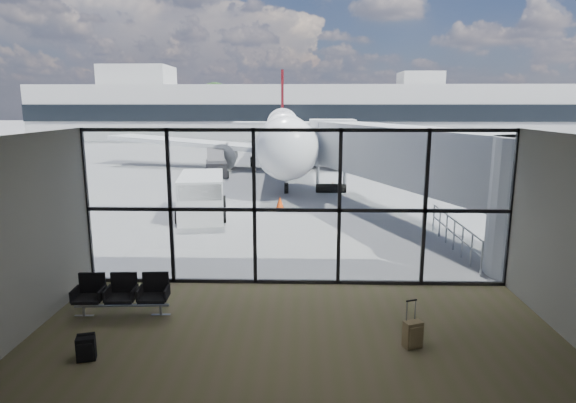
{
  "coord_description": "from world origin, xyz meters",
  "views": [
    {
      "loc": [
        0.12,
        -13.28,
        5.11
      ],
      "look_at": [
        -0.33,
        3.0,
        1.84
      ],
      "focal_mm": 30.0,
      "sensor_mm": 36.0,
      "label": 1
    }
  ],
  "objects_px": {
    "seating_row": "(123,292)",
    "backpack": "(86,349)",
    "suitcase": "(413,334)",
    "belt_loader": "(216,168)",
    "service_van": "(202,196)",
    "mobile_stairs": "(59,192)",
    "airliner": "(284,134)"
  },
  "relations": [
    {
      "from": "airliner",
      "to": "backpack",
      "type": "bearing_deg",
      "value": -97.74
    },
    {
      "from": "seating_row",
      "to": "suitcase",
      "type": "distance_m",
      "value": 6.99
    },
    {
      "from": "backpack",
      "to": "belt_loader",
      "type": "xyz_separation_m",
      "value": [
        -1.85,
        25.84,
        0.38
      ]
    },
    {
      "from": "backpack",
      "to": "airliner",
      "type": "relative_size",
      "value": 0.02
    },
    {
      "from": "backpack",
      "to": "airliner",
      "type": "height_order",
      "value": "airliner"
    },
    {
      "from": "suitcase",
      "to": "belt_loader",
      "type": "height_order",
      "value": "belt_loader"
    },
    {
      "from": "mobile_stairs",
      "to": "airliner",
      "type": "bearing_deg",
      "value": 34.98
    },
    {
      "from": "service_van",
      "to": "airliner",
      "type": "bearing_deg",
      "value": 71.8
    },
    {
      "from": "backpack",
      "to": "suitcase",
      "type": "distance_m",
      "value": 6.79
    },
    {
      "from": "mobile_stairs",
      "to": "service_van",
      "type": "bearing_deg",
      "value": -41.2
    },
    {
      "from": "airliner",
      "to": "belt_loader",
      "type": "xyz_separation_m",
      "value": [
        -4.7,
        -6.53,
        -2.1
      ]
    },
    {
      "from": "belt_loader",
      "to": "mobile_stairs",
      "type": "height_order",
      "value": "mobile_stairs"
    },
    {
      "from": "airliner",
      "to": "service_van",
      "type": "height_order",
      "value": "airliner"
    },
    {
      "from": "belt_loader",
      "to": "seating_row",
      "type": "bearing_deg",
      "value": -97.02
    },
    {
      "from": "suitcase",
      "to": "service_van",
      "type": "xyz_separation_m",
      "value": [
        -7.0,
        12.17,
        0.69
      ]
    },
    {
      "from": "seating_row",
      "to": "mobile_stairs",
      "type": "distance_m",
      "value": 16.39
    },
    {
      "from": "seating_row",
      "to": "service_van",
      "type": "relative_size",
      "value": 0.49
    },
    {
      "from": "backpack",
      "to": "service_van",
      "type": "bearing_deg",
      "value": 75.36
    },
    {
      "from": "suitcase",
      "to": "backpack",
      "type": "bearing_deg",
      "value": 164.33
    },
    {
      "from": "service_van",
      "to": "seating_row",
      "type": "bearing_deg",
      "value": -98.13
    },
    {
      "from": "backpack",
      "to": "service_van",
      "type": "relative_size",
      "value": 0.12
    },
    {
      "from": "seating_row",
      "to": "backpack",
      "type": "distance_m",
      "value": 2.27
    },
    {
      "from": "service_van",
      "to": "belt_loader",
      "type": "relative_size",
      "value": 1.09
    },
    {
      "from": "suitcase",
      "to": "service_van",
      "type": "height_order",
      "value": "service_van"
    },
    {
      "from": "seating_row",
      "to": "airliner",
      "type": "xyz_separation_m",
      "value": [
        2.91,
        30.12,
        2.17
      ]
    },
    {
      "from": "backpack",
      "to": "airliner",
      "type": "distance_m",
      "value": 32.59
    },
    {
      "from": "suitcase",
      "to": "seating_row",
      "type": "bearing_deg",
      "value": 145.57
    },
    {
      "from": "belt_loader",
      "to": "airliner",
      "type": "bearing_deg",
      "value": 42.89
    },
    {
      "from": "suitcase",
      "to": "belt_loader",
      "type": "relative_size",
      "value": 0.24
    },
    {
      "from": "seating_row",
      "to": "mobile_stairs",
      "type": "height_order",
      "value": "mobile_stairs"
    },
    {
      "from": "suitcase",
      "to": "mobile_stairs",
      "type": "bearing_deg",
      "value": 113.15
    },
    {
      "from": "seating_row",
      "to": "suitcase",
      "type": "height_order",
      "value": "suitcase"
    }
  ]
}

